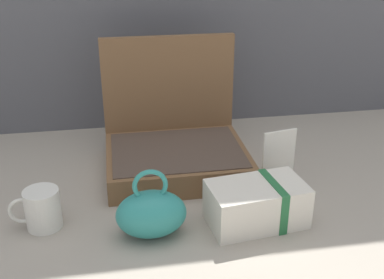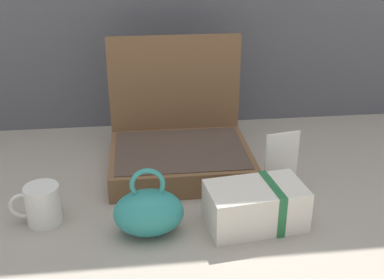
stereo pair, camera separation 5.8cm
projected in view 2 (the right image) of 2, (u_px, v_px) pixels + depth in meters
name	position (u px, v px, depth m)	size (l,w,h in m)	color
ground_plane	(196.00, 201.00, 1.28)	(6.00, 6.00, 0.00)	#9E9384
open_suitcase	(179.00, 142.00, 1.44)	(0.41, 0.34, 0.37)	brown
teal_pouch_handbag	(149.00, 212.00, 1.12)	(0.17, 0.11, 0.17)	teal
cream_toiletry_bag	(257.00, 206.00, 1.16)	(0.25, 0.16, 0.11)	silver
coffee_mug	(42.00, 205.00, 1.17)	(0.12, 0.09, 0.10)	silver
info_card_left	(281.00, 160.00, 1.31)	(0.10, 0.01, 0.17)	white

